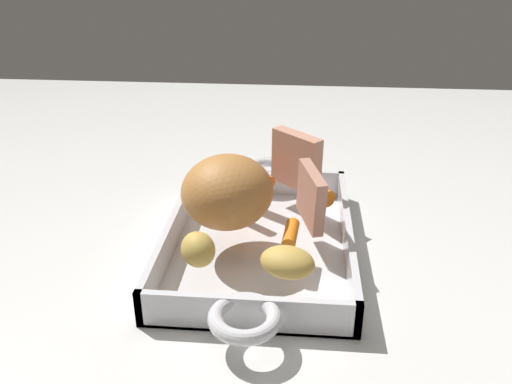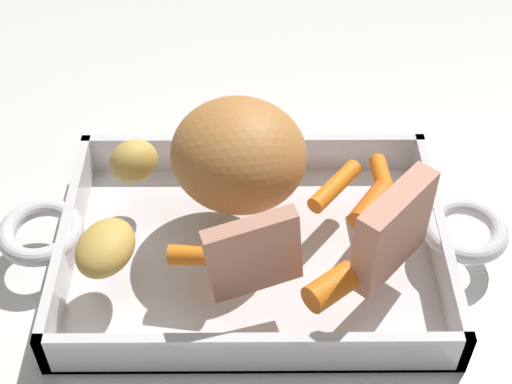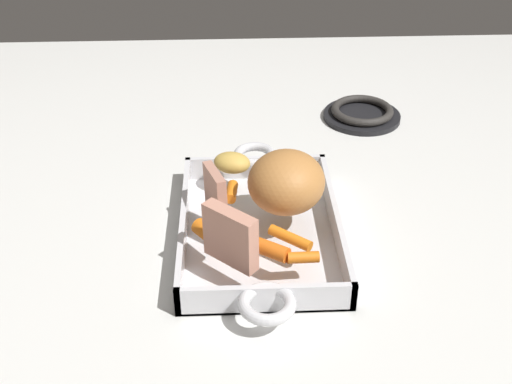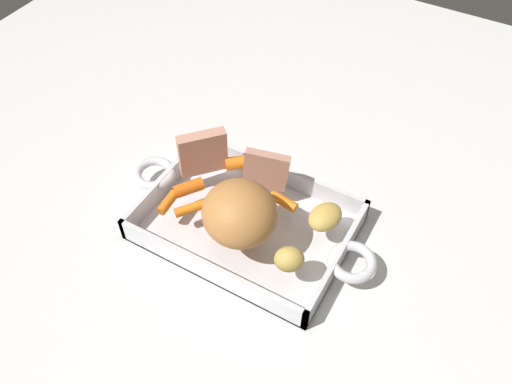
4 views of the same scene
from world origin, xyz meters
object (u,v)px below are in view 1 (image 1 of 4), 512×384
baby_carrot_center_right (291,234)px  potato_halved (287,262)px  baby_carrot_southeast (257,179)px  baby_carrot_short (319,194)px  pork_roast (227,192)px  baby_carrot_northeast (231,176)px  potato_golden_small (198,249)px  baby_carrot_southwest (236,189)px  roasting_dish (259,239)px  roast_slice_outer (311,196)px  roast_slice_thin (296,160)px

baby_carrot_center_right → potato_halved: 0.07m
baby_carrot_southeast → baby_carrot_center_right: (0.15, 0.05, -0.00)m
baby_carrot_southeast → baby_carrot_short: bearing=64.4°
pork_roast → baby_carrot_northeast: size_ratio=2.77×
baby_carrot_short → potato_golden_small: size_ratio=0.97×
potato_golden_small → potato_halved: potato_golden_small is taller
pork_roast → baby_carrot_southwest: pork_roast is taller
baby_carrot_southeast → baby_carrot_center_right: baby_carrot_southeast is taller
pork_roast → baby_carrot_southeast: size_ratio=2.47×
baby_carrot_short → potato_halved: 0.19m
roasting_dish → roast_slice_outer: size_ratio=6.09×
roasting_dish → baby_carrot_southwest: bearing=-152.1°
baby_carrot_center_right → baby_carrot_southwest: bearing=-146.0°
pork_roast → roast_slice_outer: size_ratio=1.62×
roast_slice_thin → baby_carrot_southwest: 0.10m
roasting_dish → roast_slice_thin: bearing=157.9°
roast_slice_outer → baby_carrot_southeast: bearing=-142.6°
roast_slice_outer → potato_golden_small: roast_slice_outer is taller
potato_golden_small → potato_halved: bearing=83.1°
baby_carrot_southeast → roast_slice_thin: bearing=96.6°
roast_slice_outer → baby_carrot_short: size_ratio=1.69×
roast_slice_thin → baby_carrot_northeast: 0.10m
baby_carrot_southeast → potato_halved: 0.23m
pork_roast → roast_slice_thin: bearing=145.4°
baby_carrot_northeast → baby_carrot_southwest: (0.04, 0.01, -0.00)m
baby_carrot_southeast → potato_golden_small: potato_golden_small is taller
baby_carrot_northeast → potato_golden_small: potato_golden_small is taller
roast_slice_thin → baby_carrot_southeast: roast_slice_thin is taller
baby_carrot_short → baby_carrot_center_right: size_ratio=0.92×
baby_carrot_northeast → roast_slice_thin: bearing=85.8°
baby_carrot_northeast → baby_carrot_short: bearing=66.6°
roasting_dish → pork_roast: (0.01, -0.04, 0.08)m
roasting_dish → baby_carrot_center_right: bearing=42.2°
baby_carrot_northeast → baby_carrot_center_right: size_ratio=0.91×
baby_carrot_northeast → baby_carrot_southwest: bearing=17.4°
baby_carrot_center_right → potato_halved: size_ratio=0.78×
roasting_dish → baby_carrot_southeast: size_ratio=9.26×
roast_slice_thin → baby_carrot_short: size_ratio=1.87×
pork_roast → potato_golden_small: 0.10m
baby_carrot_southwest → baby_carrot_center_right: 0.14m
pork_roast → baby_carrot_northeast: pork_roast is taller
roast_slice_outer → baby_carrot_southwest: (-0.07, -0.10, -0.03)m
pork_roast → baby_carrot_northeast: 0.14m
baby_carrot_short → baby_carrot_southeast: 0.10m
baby_carrot_short → potato_halved: potato_halved is taller
baby_carrot_short → roast_slice_outer: bearing=-11.6°
potato_golden_small → baby_carrot_northeast: bearing=178.0°
baby_carrot_short → potato_halved: (0.18, -0.04, 0.00)m
baby_carrot_center_right → baby_carrot_southeast: bearing=-160.5°
roast_slice_thin → baby_carrot_southeast: (0.01, -0.06, -0.03)m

